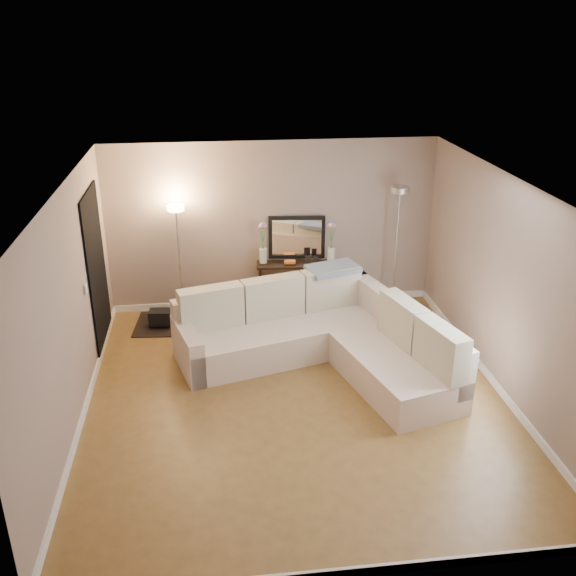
{
  "coord_description": "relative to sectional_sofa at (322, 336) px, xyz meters",
  "views": [
    {
      "loc": [
        -0.91,
        -6.57,
        4.29
      ],
      "look_at": [
        0.0,
        0.8,
        1.1
      ],
      "focal_mm": 40.0,
      "sensor_mm": 36.0,
      "label": 1
    }
  ],
  "objects": [
    {
      "name": "charcoal_rug",
      "position": [
        -2.0,
        1.35,
        -0.37
      ],
      "size": [
        1.21,
        0.95,
        0.02
      ],
      "primitive_type": "cube",
      "rotation": [
        0.0,
        0.0,
        -0.09
      ],
      "color": "black",
      "rests_on": "floor"
    },
    {
      "name": "wall_back",
      "position": [
        -0.46,
        1.92,
        0.93
      ],
      "size": [
        5.0,
        0.02,
        2.6
      ],
      "primitive_type": "cube",
      "color": "gray",
      "rests_on": "ground"
    },
    {
      "name": "floor_lamp_unlit",
      "position": [
        1.41,
        1.56,
        1.0
      ],
      "size": [
        0.32,
        0.32,
        1.94
      ],
      "color": "silver",
      "rests_on": "floor"
    },
    {
      "name": "baseboard_back",
      "position": [
        -0.46,
        1.9,
        -0.32
      ],
      "size": [
        5.0,
        0.03,
        0.1
      ],
      "primitive_type": "cube",
      "color": "white",
      "rests_on": "ground"
    },
    {
      "name": "flower_vase_left",
      "position": [
        -0.62,
        1.75,
        0.67
      ],
      "size": [
        0.14,
        0.12,
        0.65
      ],
      "color": "silver",
      "rests_on": "console_table"
    },
    {
      "name": "wall_right",
      "position": [
        2.05,
        -0.84,
        0.93
      ],
      "size": [
        0.02,
        5.5,
        2.6
      ],
      "primitive_type": "cube",
      "color": "gray",
      "rests_on": "ground"
    },
    {
      "name": "doorway",
      "position": [
        -2.94,
        0.86,
        0.73
      ],
      "size": [
        0.02,
        1.2,
        2.2
      ],
      "primitive_type": "cube",
      "color": "black",
      "rests_on": "ground"
    },
    {
      "name": "baseboard_left",
      "position": [
        -2.94,
        -0.84,
        -0.32
      ],
      "size": [
        0.03,
        5.5,
        0.1
      ],
      "primitive_type": "cube",
      "color": "white",
      "rests_on": "ground"
    },
    {
      "name": "baseboard_front",
      "position": [
        -0.46,
        -3.57,
        -0.32
      ],
      "size": [
        5.0,
        0.03,
        0.1
      ],
      "primitive_type": "cube",
      "color": "white",
      "rests_on": "ground"
    },
    {
      "name": "wall_left",
      "position": [
        -2.97,
        -0.84,
        0.93
      ],
      "size": [
        0.02,
        5.5,
        2.6
      ],
      "primitive_type": "cube",
      "color": "gray",
      "rests_on": "ground"
    },
    {
      "name": "black_bag",
      "position": [
        -2.19,
        1.28,
        -0.21
      ],
      "size": [
        0.34,
        0.25,
        0.21
      ],
      "primitive_type": "cube",
      "rotation": [
        0.0,
        0.0,
        -0.09
      ],
      "color": "black",
      "rests_on": "charcoal_rug"
    },
    {
      "name": "floor_lamp_lit",
      "position": [
        -1.88,
        1.67,
        0.86
      ],
      "size": [
        0.27,
        0.27,
        1.74
      ],
      "color": "silver",
      "rests_on": "floor"
    },
    {
      "name": "table_decor",
      "position": [
        -0.11,
        1.66,
        0.43
      ],
      "size": [
        0.52,
        0.13,
        0.12
      ],
      "color": "orange",
      "rests_on": "console_table"
    },
    {
      "name": "switch_plate",
      "position": [
        -2.94,
        0.01,
        0.83
      ],
      "size": [
        0.02,
        0.08,
        0.12
      ],
      "primitive_type": "cube",
      "color": "white",
      "rests_on": "ground"
    },
    {
      "name": "leaning_mirror",
      "position": [
        -0.09,
        1.85,
        0.75
      ],
      "size": [
        0.87,
        0.12,
        0.68
      ],
      "color": "black",
      "rests_on": "console_table"
    },
    {
      "name": "baseboard_right",
      "position": [
        2.03,
        -0.84,
        -0.32
      ],
      "size": [
        0.03,
        5.5,
        0.1
      ],
      "primitive_type": "cube",
      "color": "white",
      "rests_on": "ground"
    },
    {
      "name": "wall_front",
      "position": [
        -0.46,
        -3.6,
        0.93
      ],
      "size": [
        5.0,
        0.02,
        2.6
      ],
      "primitive_type": "cube",
      "color": "gray",
      "rests_on": "ground"
    },
    {
      "name": "ceiling",
      "position": [
        -0.46,
        -0.84,
        2.23
      ],
      "size": [
        5.0,
        5.5,
        0.01
      ],
      "primitive_type": "cube",
      "color": "white",
      "rests_on": "ground"
    },
    {
      "name": "sectional_sofa",
      "position": [
        0.0,
        0.0,
        0.0
      ],
      "size": [
        3.49,
        2.9,
        1.01
      ],
      "color": "beige",
      "rests_on": "floor"
    },
    {
      "name": "console_table",
      "position": [
        -0.18,
        1.7,
        0.05
      ],
      "size": [
        1.25,
        0.45,
        0.75
      ],
      "color": "black",
      "rests_on": "floor"
    },
    {
      "name": "throw_blanket",
      "position": [
        0.29,
        0.82,
        0.62
      ],
      "size": [
        0.82,
        0.63,
        0.1
      ],
      "primitive_type": "cube",
      "rotation": [
        0.1,
        0.0,
        0.32
      ],
      "color": "gray",
      "rests_on": "sectional_sofa"
    },
    {
      "name": "flower_vase_right",
      "position": [
        0.41,
        1.65,
        0.67
      ],
      "size": [
        0.14,
        0.12,
        0.65
      ],
      "color": "silver",
      "rests_on": "console_table"
    },
    {
      "name": "floor",
      "position": [
        -0.46,
        -0.84,
        -0.38
      ],
      "size": [
        5.0,
        5.5,
        0.01
      ],
      "primitive_type": "cube",
      "color": "olive",
      "rests_on": "ground"
    }
  ]
}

